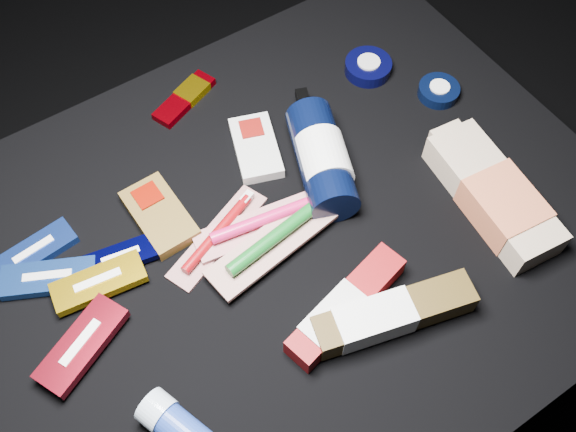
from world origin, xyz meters
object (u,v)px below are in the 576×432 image
deodorant_stick (181,430)px  toothpaste_carton_red (342,310)px  bodywash_bottle (494,196)px  lotion_bottle (322,159)px

deodorant_stick → toothpaste_carton_red: size_ratio=0.59×
bodywash_bottle → lotion_bottle: bearing=139.6°
bodywash_bottle → deodorant_stick: size_ratio=2.12×
deodorant_stick → lotion_bottle: bearing=12.1°
lotion_bottle → deodorant_stick: 0.43m
lotion_bottle → bodywash_bottle: bearing=-25.2°
bodywash_bottle → toothpaste_carton_red: bodywash_bottle is taller
lotion_bottle → toothpaste_carton_red: bearing=-96.9°
lotion_bottle → deodorant_stick: size_ratio=1.96×
lotion_bottle → bodywash_bottle: (0.18, -0.19, -0.01)m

